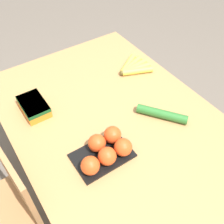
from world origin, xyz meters
TOP-DOWN VIEW (x-y plane):
  - ground_plane at (0.00, 0.00)m, footprint 12.00×12.00m
  - dining_table at (0.00, 0.00)m, footprint 1.35×0.97m
  - chair at (-0.08, 0.66)m, footprint 0.45×0.44m
  - banana_bunch at (0.25, -0.32)m, footprint 0.20×0.20m
  - tomato_pack at (-0.18, 0.16)m, footprint 0.17×0.26m
  - carrot_bag at (0.25, 0.31)m, footprint 0.18×0.12m
  - cucumber_near at (-0.14, -0.20)m, footprint 0.23×0.19m

SIDE VIEW (x-z plane):
  - ground_plane at x=0.00m, z-range 0.00..0.00m
  - chair at x=-0.08m, z-range 0.03..0.95m
  - dining_table at x=0.00m, z-range 0.28..1.01m
  - banana_bunch at x=0.25m, z-range 0.73..0.77m
  - cucumber_near at x=-0.14m, z-range 0.73..0.78m
  - carrot_bag at x=0.25m, z-range 0.74..0.80m
  - tomato_pack at x=-0.18m, z-range 0.73..0.82m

